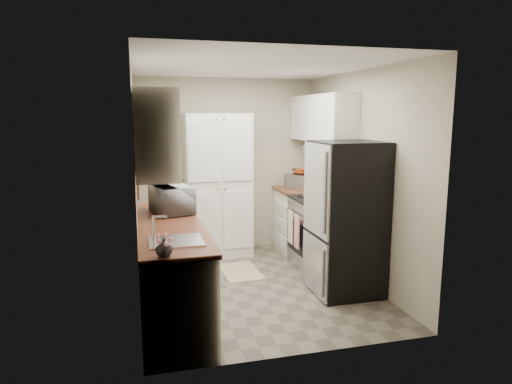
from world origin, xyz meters
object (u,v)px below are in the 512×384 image
(microwave, at_px, (172,199))
(refrigerator, at_px, (346,218))
(pantry_cabinet, at_px, (218,186))
(electric_range, at_px, (320,233))
(wine_bottle, at_px, (151,196))
(toaster_oven, at_px, (302,182))

(microwave, bearing_deg, refrigerator, -118.75)
(refrigerator, bearing_deg, pantry_cabinet, 123.46)
(electric_range, relative_size, wine_bottle, 3.85)
(pantry_cabinet, height_order, refrigerator, pantry_cabinet)
(pantry_cabinet, relative_size, microwave, 3.64)
(refrigerator, xyz_separation_m, microwave, (-1.87, 0.46, 0.22))
(electric_range, xyz_separation_m, wine_bottle, (-2.11, -0.03, 0.59))
(electric_range, bearing_deg, wine_bottle, -179.11)
(electric_range, height_order, microwave, microwave)
(pantry_cabinet, relative_size, refrigerator, 1.18)
(toaster_oven, bearing_deg, refrigerator, -116.77)
(pantry_cabinet, xyz_separation_m, wine_bottle, (-0.94, -0.96, 0.07))
(refrigerator, relative_size, microwave, 3.10)
(microwave, height_order, wine_bottle, microwave)
(pantry_cabinet, distance_m, wine_bottle, 1.34)
(electric_range, relative_size, microwave, 2.06)
(electric_range, height_order, refrigerator, refrigerator)
(electric_range, xyz_separation_m, toaster_oven, (0.03, 0.79, 0.55))
(refrigerator, relative_size, wine_bottle, 5.80)
(pantry_cabinet, xyz_separation_m, electric_range, (1.17, -0.93, -0.52))
(refrigerator, bearing_deg, electric_range, 87.52)
(electric_range, height_order, wine_bottle, wine_bottle)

